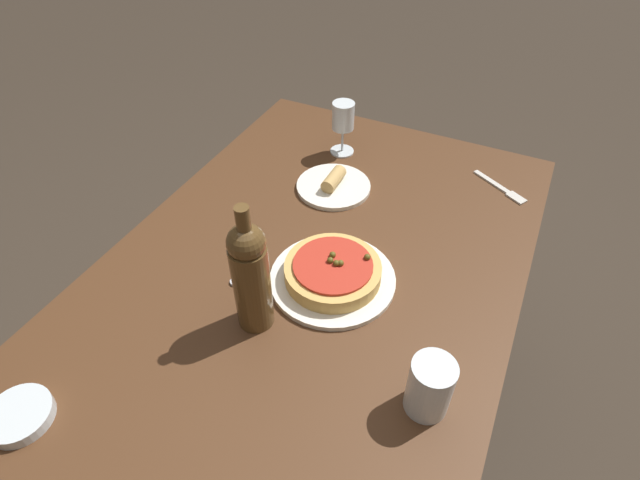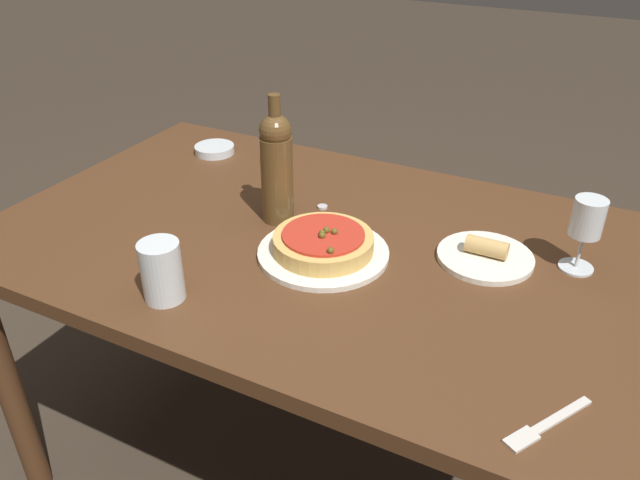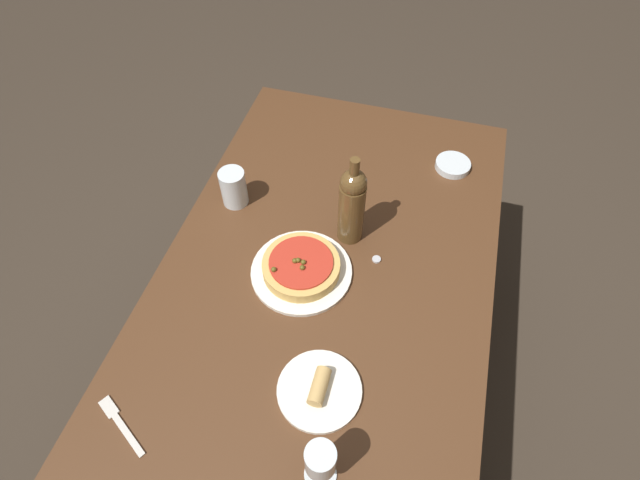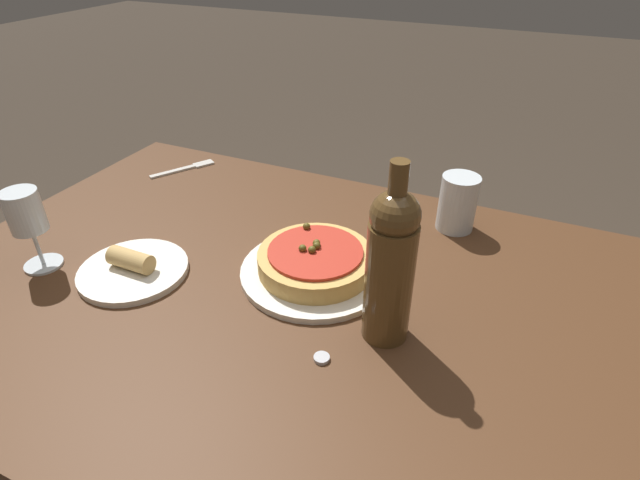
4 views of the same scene
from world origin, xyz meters
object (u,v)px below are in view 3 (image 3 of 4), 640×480
object	(u,v)px
water_cup	(234,188)
fork	(120,423)
wine_bottle	(352,204)
bottle_cap	(376,259)
side_plate	(319,390)
wine_glass	(320,461)
dining_table	(327,284)
pizza	(301,266)
dinner_plate	(301,271)
side_bowl	(453,165)

from	to	relation	value
water_cup	fork	world-z (taller)	water_cup
wine_bottle	bottle_cap	world-z (taller)	wine_bottle
wine_bottle	side_plate	size ratio (longest dim) A/B	1.49
wine_glass	side_plate	bearing A→B (deg)	-163.58
dining_table	pizza	distance (m)	0.14
pizza	wine_glass	distance (m)	0.51
dining_table	bottle_cap	distance (m)	0.17
dining_table	side_plate	size ratio (longest dim) A/B	7.38
wine_glass	wine_bottle	bearing A→B (deg)	-171.79
pizza	side_plate	distance (m)	0.33
dining_table	dinner_plate	xyz separation A→B (m)	(0.04, -0.06, 0.09)
dinner_plate	water_cup	world-z (taller)	water_cup
fork	bottle_cap	distance (m)	0.74
wine_bottle	water_cup	bearing A→B (deg)	-95.35
bottle_cap	side_bowl	bearing A→B (deg)	159.31
pizza	fork	xyz separation A→B (m)	(0.49, -0.27, -0.03)
dinner_plate	side_plate	distance (m)	0.33
wine_glass	water_cup	world-z (taller)	wine_glass
pizza	wine_bottle	world-z (taller)	wine_bottle
wine_glass	wine_bottle	distance (m)	0.64
water_cup	fork	distance (m)	0.69
wine_glass	wine_bottle	xyz separation A→B (m)	(-0.63, -0.09, 0.02)
side_bowl	water_cup	bearing A→B (deg)	-62.25
fork	wine_bottle	bearing A→B (deg)	-88.32
dining_table	wine_glass	distance (m)	0.56
side_bowl	fork	bearing A→B (deg)	-31.39
fork	side_bowl	bearing A→B (deg)	-90.58
dinner_plate	fork	distance (m)	0.56
side_bowl	bottle_cap	bearing A→B (deg)	-20.69
dining_table	dinner_plate	size ratio (longest dim) A/B	5.30
dining_table	fork	xyz separation A→B (m)	(0.53, -0.33, 0.09)
pizza	water_cup	world-z (taller)	water_cup
wine_bottle	side_plate	bearing A→B (deg)	5.10
water_cup	fork	xyz separation A→B (m)	(0.69, -0.00, -0.06)
wine_glass	fork	size ratio (longest dim) A/B	1.00
pizza	fork	bearing A→B (deg)	-28.79
dinner_plate	wine_glass	world-z (taller)	wine_glass
wine_glass	water_cup	size ratio (longest dim) A/B	1.33
wine_bottle	bottle_cap	size ratio (longest dim) A/B	12.13
dinner_plate	fork	bearing A→B (deg)	-28.79
fork	side_plate	bearing A→B (deg)	-124.27
dinner_plate	bottle_cap	xyz separation A→B (m)	(-0.10, 0.19, -0.00)
dining_table	wine_glass	xyz separation A→B (m)	(0.51, 0.12, 0.19)
side_plate	fork	bearing A→B (deg)	-65.08
wine_bottle	side_plate	world-z (taller)	wine_bottle
fork	dinner_plate	bearing A→B (deg)	-87.99
pizza	bottle_cap	distance (m)	0.21
dinner_plate	bottle_cap	distance (m)	0.21
bottle_cap	water_cup	bearing A→B (deg)	-102.41
dining_table	water_cup	size ratio (longest dim) A/B	12.36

